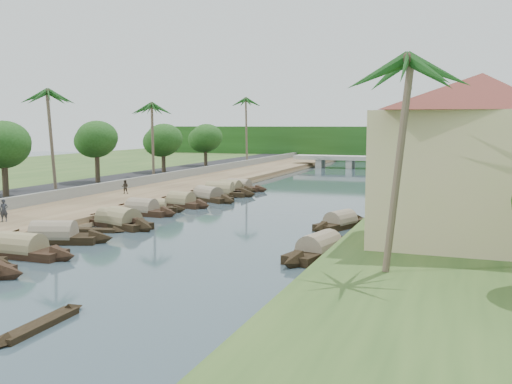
% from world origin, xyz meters
% --- Properties ---
extents(ground, '(220.00, 220.00, 0.00)m').
position_xyz_m(ground, '(0.00, 0.00, 0.00)').
color(ground, '#31424A').
rests_on(ground, ground).
extents(left_bank, '(10.00, 180.00, 0.80)m').
position_xyz_m(left_bank, '(-16.00, 20.00, 0.40)').
color(left_bank, brown).
rests_on(left_bank, ground).
extents(right_bank, '(16.00, 180.00, 1.20)m').
position_xyz_m(right_bank, '(19.00, 20.00, 0.60)').
color(right_bank, '#29471C').
rests_on(right_bank, ground).
extents(road, '(8.00, 180.00, 1.40)m').
position_xyz_m(road, '(-24.50, 20.00, 0.70)').
color(road, black).
rests_on(road, ground).
extents(retaining_wall, '(0.40, 180.00, 1.10)m').
position_xyz_m(retaining_wall, '(-20.20, 20.00, 1.35)').
color(retaining_wall, slate).
rests_on(retaining_wall, left_bank).
extents(treeline, '(120.00, 14.00, 8.00)m').
position_xyz_m(treeline, '(0.00, 100.00, 4.00)').
color(treeline, '#183C10').
rests_on(treeline, ground).
extents(bridge, '(28.00, 4.00, 2.40)m').
position_xyz_m(bridge, '(0.00, 72.00, 1.72)').
color(bridge, '#9A9990').
rests_on(bridge, ground).
extents(building_near, '(14.85, 14.85, 10.20)m').
position_xyz_m(building_near, '(18.99, -2.00, 6.38)').
color(building_near, tan).
rests_on(building_near, right_bank).
extents(building_mid, '(14.11, 14.11, 9.70)m').
position_xyz_m(building_mid, '(19.99, 14.00, 6.13)').
color(building_mid, '#DAA89A').
rests_on(building_mid, right_bank).
extents(building_far, '(15.59, 15.59, 10.20)m').
position_xyz_m(building_far, '(18.99, 28.00, 6.38)').
color(building_far, silver).
rests_on(building_far, right_bank).
extents(building_distant, '(12.62, 12.62, 9.20)m').
position_xyz_m(building_distant, '(19.99, 48.00, 5.88)').
color(building_distant, tan).
rests_on(building_distant, right_bank).
extents(sampan_2, '(8.64, 2.01, 2.27)m').
position_xyz_m(sampan_2, '(-8.22, -10.04, 0.42)').
color(sampan_2, black).
rests_on(sampan_2, ground).
extents(sampan_3, '(8.91, 4.59, 2.35)m').
position_xyz_m(sampan_3, '(-9.18, -5.76, 0.42)').
color(sampan_3, black).
rests_on(sampan_3, ground).
extents(sampan_4, '(7.90, 2.89, 2.20)m').
position_xyz_m(sampan_4, '(-9.00, 1.42, 0.42)').
color(sampan_4, black).
rests_on(sampan_4, ground).
extents(sampan_5, '(7.90, 4.38, 2.44)m').
position_xyz_m(sampan_5, '(-8.07, 1.27, 0.42)').
color(sampan_5, black).
rests_on(sampan_5, ground).
extents(sampan_6, '(7.74, 2.25, 2.28)m').
position_xyz_m(sampan_6, '(-10.06, 7.50, 0.42)').
color(sampan_6, black).
rests_on(sampan_6, ground).
extents(sampan_7, '(6.30, 3.37, 1.74)m').
position_xyz_m(sampan_7, '(-9.73, 9.19, 0.40)').
color(sampan_7, black).
rests_on(sampan_7, ground).
extents(sampan_8, '(7.49, 2.90, 2.26)m').
position_xyz_m(sampan_8, '(-9.16, 13.56, 0.42)').
color(sampan_8, black).
rests_on(sampan_8, ground).
extents(sampan_9, '(9.13, 6.06, 2.35)m').
position_xyz_m(sampan_9, '(-8.62, 19.03, 0.42)').
color(sampan_9, black).
rests_on(sampan_9, ground).
extents(sampan_10, '(7.41, 3.77, 2.04)m').
position_xyz_m(sampan_10, '(-8.83, 23.50, 0.41)').
color(sampan_10, black).
rests_on(sampan_10, ground).
extents(sampan_11, '(9.29, 2.86, 2.57)m').
position_xyz_m(sampan_11, '(-9.04, 23.11, 0.42)').
color(sampan_11, black).
rests_on(sampan_11, ground).
extents(sampan_12, '(9.04, 3.36, 2.13)m').
position_xyz_m(sampan_12, '(-9.16, 29.43, 0.41)').
color(sampan_12, black).
rests_on(sampan_12, ground).
extents(sampan_13, '(7.80, 2.89, 2.11)m').
position_xyz_m(sampan_13, '(-9.69, 27.73, 0.41)').
color(sampan_13, black).
rests_on(sampan_13, ground).
extents(sampan_14, '(3.72, 9.35, 2.22)m').
position_xyz_m(sampan_14, '(9.68, -3.20, 0.42)').
color(sampan_14, black).
rests_on(sampan_14, ground).
extents(sampan_15, '(4.25, 7.60, 2.05)m').
position_xyz_m(sampan_15, '(8.82, 7.19, 0.41)').
color(sampan_15, black).
rests_on(sampan_15, ground).
extents(sampan_16, '(2.34, 8.17, 2.00)m').
position_xyz_m(sampan_16, '(10.04, 22.37, 0.41)').
color(sampan_16, black).
rests_on(sampan_16, ground).
extents(canoe_0, '(0.88, 5.76, 0.76)m').
position_xyz_m(canoe_0, '(2.01, -20.02, 0.10)').
color(canoe_0, black).
rests_on(canoe_0, ground).
extents(canoe_1, '(5.44, 2.04, 0.87)m').
position_xyz_m(canoe_1, '(-9.12, -1.33, 0.10)').
color(canoe_1, black).
rests_on(canoe_1, ground).
extents(canoe_2, '(5.81, 0.91, 0.84)m').
position_xyz_m(canoe_2, '(-8.96, 22.32, 0.10)').
color(canoe_2, black).
rests_on(canoe_2, ground).
extents(palm_0, '(3.20, 3.20, 11.80)m').
position_xyz_m(palm_0, '(15.00, -10.41, 11.21)').
color(palm_0, brown).
rests_on(palm_0, ground).
extents(palm_1, '(3.20, 3.20, 10.98)m').
position_xyz_m(palm_1, '(16.00, 7.67, 10.41)').
color(palm_1, brown).
rests_on(palm_1, ground).
extents(palm_2, '(3.20, 3.20, 12.07)m').
position_xyz_m(palm_2, '(15.00, 22.35, 11.46)').
color(palm_2, brown).
rests_on(palm_2, ground).
extents(palm_3, '(3.20, 3.20, 10.21)m').
position_xyz_m(palm_3, '(16.00, 37.75, 9.68)').
color(palm_3, brown).
rests_on(palm_3, ground).
extents(palm_5, '(3.20, 3.20, 12.16)m').
position_xyz_m(palm_5, '(-24.00, 12.21, 11.74)').
color(palm_5, brown).
rests_on(palm_5, ground).
extents(palm_6, '(3.20, 3.20, 11.31)m').
position_xyz_m(palm_6, '(-22.00, 29.86, 10.92)').
color(palm_6, brown).
rests_on(palm_6, ground).
extents(palm_7, '(3.20, 3.20, 10.85)m').
position_xyz_m(palm_7, '(14.00, 53.78, 10.28)').
color(palm_7, brown).
rests_on(palm_7, ground).
extents(palm_8, '(3.20, 3.20, 13.35)m').
position_xyz_m(palm_8, '(-20.50, 61.26, 12.88)').
color(palm_8, brown).
rests_on(palm_8, ground).
extents(tree_2, '(5.14, 5.14, 7.16)m').
position_xyz_m(tree_2, '(-24.00, 5.16, 6.37)').
color(tree_2, '#443927').
rests_on(tree_2, ground).
extents(tree_3, '(4.94, 4.94, 7.26)m').
position_xyz_m(tree_3, '(-24.00, 20.02, 6.55)').
color(tree_3, '#443927').
rests_on(tree_3, ground).
extents(tree_4, '(5.42, 5.42, 6.94)m').
position_xyz_m(tree_4, '(-24.00, 36.20, 6.04)').
color(tree_4, '#443927').
rests_on(tree_4, ground).
extents(tree_5, '(5.41, 5.41, 6.92)m').
position_xyz_m(tree_5, '(-24.00, 50.72, 6.03)').
color(tree_5, '#443927').
rests_on(tree_5, ground).
extents(person_near, '(0.77, 0.66, 1.78)m').
position_xyz_m(person_near, '(-15.73, -3.63, 1.69)').
color(person_near, '#2A2C33').
rests_on(person_near, left_bank).
extents(person_far, '(0.92, 0.84, 1.54)m').
position_xyz_m(person_far, '(-17.12, 15.45, 1.57)').
color(person_far, '#2E2720').
rests_on(person_far, left_bank).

